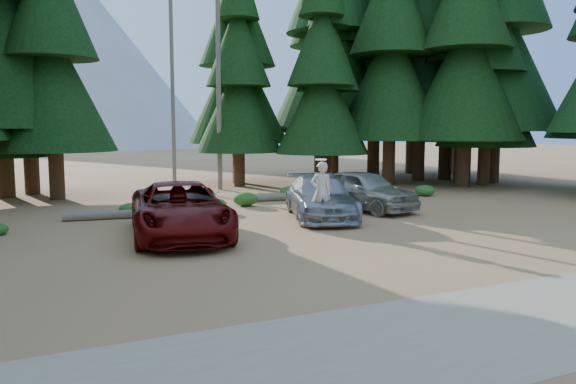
% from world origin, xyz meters
% --- Properties ---
extents(ground, '(160.00, 160.00, 0.00)m').
position_xyz_m(ground, '(0.00, 0.00, 0.00)').
color(ground, '#A46B45').
rests_on(ground, ground).
extents(gravel_strip, '(26.00, 3.50, 0.01)m').
position_xyz_m(gravel_strip, '(0.00, -6.50, 0.01)').
color(gravel_strip, tan).
rests_on(gravel_strip, ground).
extents(forest_belt_north, '(36.00, 7.00, 22.00)m').
position_xyz_m(forest_belt_north, '(0.00, 15.00, 0.00)').
color(forest_belt_north, black).
rests_on(forest_belt_north, ground).
extents(snag_front, '(0.24, 0.24, 12.00)m').
position_xyz_m(snag_front, '(0.80, 14.50, 6.00)').
color(snag_front, '#706C5A').
rests_on(snag_front, ground).
extents(snag_back, '(0.20, 0.20, 10.00)m').
position_xyz_m(snag_back, '(-1.20, 16.00, 5.00)').
color(snag_back, '#706C5A').
rests_on(snag_back, ground).
extents(mountain_peak, '(48.00, 50.00, 28.00)m').
position_xyz_m(mountain_peak, '(-2.59, 88.23, 12.71)').
color(mountain_peak, '#9B9FA3').
rests_on(mountain_peak, ground).
extents(red_pickup, '(3.50, 6.10, 1.60)m').
position_xyz_m(red_pickup, '(-4.19, 2.90, 0.80)').
color(red_pickup, '#600808').
rests_on(red_pickup, ground).
extents(silver_minivan_center, '(3.52, 5.45, 1.47)m').
position_xyz_m(silver_minivan_center, '(1.16, 4.25, 0.73)').
color(silver_minivan_center, '#9C9EA3').
rests_on(silver_minivan_center, ground).
extents(silver_minivan_right, '(2.84, 4.87, 1.56)m').
position_xyz_m(silver_minivan_right, '(3.56, 5.19, 0.78)').
color(silver_minivan_right, '#AAA697').
rests_on(silver_minivan_right, ground).
extents(frisbee_player, '(0.80, 0.64, 1.98)m').
position_xyz_m(frisbee_player, '(0.32, 2.62, 1.16)').
color(frisbee_player, beige).
rests_on(frisbee_player, ground).
extents(log_left, '(4.25, 0.79, 0.30)m').
position_xyz_m(log_left, '(-5.05, 7.00, 0.15)').
color(log_left, '#706C5A').
rests_on(log_left, ground).
extents(log_mid, '(2.94, 2.35, 0.29)m').
position_xyz_m(log_mid, '(2.47, 8.92, 0.14)').
color(log_mid, '#706C5A').
rests_on(log_mid, ground).
extents(log_right, '(5.26, 0.76, 0.34)m').
position_xyz_m(log_right, '(3.08, 9.01, 0.17)').
color(log_right, '#706C5A').
rests_on(log_right, ground).
extents(shrub_far_left, '(1.04, 1.04, 0.57)m').
position_xyz_m(shrub_far_left, '(-3.53, 7.33, 0.29)').
color(shrub_far_left, '#1C5E1C').
rests_on(shrub_far_left, ground).
extents(shrub_left, '(0.84, 0.84, 0.46)m').
position_xyz_m(shrub_left, '(-4.84, 7.57, 0.23)').
color(shrub_left, '#1C5E1C').
rests_on(shrub_left, ground).
extents(shrub_center_left, '(0.98, 0.98, 0.54)m').
position_xyz_m(shrub_center_left, '(-1.86, 7.14, 0.27)').
color(shrub_center_left, '#1C5E1C').
rests_on(shrub_center_left, ground).
extents(shrub_center_right, '(1.01, 1.01, 0.56)m').
position_xyz_m(shrub_center_right, '(-0.17, 8.24, 0.28)').
color(shrub_center_right, '#1C5E1C').
rests_on(shrub_center_right, ground).
extents(shrub_right, '(1.04, 1.04, 0.57)m').
position_xyz_m(shrub_right, '(2.48, 9.48, 0.29)').
color(shrub_right, '#1C5E1C').
rests_on(shrub_right, ground).
extents(shrub_far_right, '(1.23, 1.23, 0.67)m').
position_xyz_m(shrub_far_right, '(4.93, 10.00, 0.34)').
color(shrub_far_right, '#1C5E1C').
rests_on(shrub_far_right, ground).
extents(shrub_edge_east, '(0.92, 0.92, 0.51)m').
position_xyz_m(shrub_edge_east, '(8.58, 7.80, 0.25)').
color(shrub_edge_east, '#1C5E1C').
rests_on(shrub_edge_east, ground).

